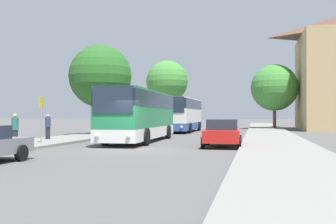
% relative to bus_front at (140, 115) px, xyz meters
% --- Properties ---
extents(ground_plane, '(300.00, 300.00, 0.00)m').
position_rel_bus_front_xyz_m(ground_plane, '(1.61, -5.91, -1.76)').
color(ground_plane, '#565454').
rests_on(ground_plane, ground).
extents(sidewalk_left, '(4.00, 120.00, 0.15)m').
position_rel_bus_front_xyz_m(sidewalk_left, '(-5.39, -5.91, -1.68)').
color(sidewalk_left, gray).
rests_on(sidewalk_left, ground_plane).
extents(sidewalk_right, '(4.00, 120.00, 0.15)m').
position_rel_bus_front_xyz_m(sidewalk_right, '(8.61, -5.91, -1.68)').
color(sidewalk_right, gray).
rests_on(sidewalk_right, ground_plane).
extents(bus_front, '(2.96, 11.43, 3.28)m').
position_rel_bus_front_xyz_m(bus_front, '(0.00, 0.00, 0.00)').
color(bus_front, silver).
rests_on(bus_front, ground_plane).
extents(bus_middle, '(2.89, 10.56, 3.42)m').
position_rel_bus_front_xyz_m(bus_middle, '(0.06, 14.93, 0.07)').
color(bus_middle, '#2D519E').
rests_on(bus_middle, ground_plane).
extents(parked_car_right_near, '(2.13, 3.98, 1.51)m').
position_rel_bus_front_xyz_m(parked_car_right_near, '(5.63, -3.23, -0.98)').
color(parked_car_right_near, red).
rests_on(parked_car_right_near, ground_plane).
extents(bus_stop_sign, '(0.08, 0.45, 2.70)m').
position_rel_bus_front_xyz_m(bus_stop_sign, '(-4.73, -4.19, 0.06)').
color(bus_stop_sign, gray).
rests_on(bus_stop_sign, sidewalk_left).
extents(pedestrian_waiting_near, '(0.36, 0.36, 1.65)m').
position_rel_bus_front_xyz_m(pedestrian_waiting_near, '(-6.06, -1.10, -0.78)').
color(pedestrian_waiting_near, '#23232D').
rests_on(pedestrian_waiting_near, sidewalk_left).
extents(pedestrian_waiting_far, '(0.36, 0.36, 1.67)m').
position_rel_bus_front_xyz_m(pedestrian_waiting_far, '(-5.13, -6.14, -0.77)').
color(pedestrian_waiting_far, '#23232D').
rests_on(pedestrian_waiting_far, sidewalk_left).
extents(tree_left_near, '(5.62, 5.62, 8.94)m').
position_rel_bus_front_xyz_m(tree_left_near, '(-4.22, 26.85, 4.51)').
color(tree_left_near, '#47331E').
rests_on(tree_left_near, sidewalk_left).
extents(tree_left_far, '(5.29, 5.29, 7.53)m').
position_rel_bus_front_xyz_m(tree_left_far, '(-5.43, 6.40, 3.27)').
color(tree_left_far, brown).
rests_on(tree_left_far, sidewalk_left).
extents(tree_right_near, '(5.66, 5.66, 7.75)m').
position_rel_bus_front_xyz_m(tree_right_near, '(9.69, 24.57, 3.31)').
color(tree_right_near, brown).
rests_on(tree_right_near, sidewalk_right).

